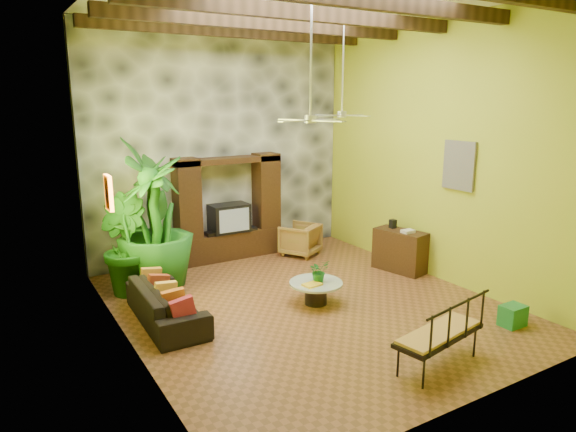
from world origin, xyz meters
TOP-DOWN VIEW (x-y plane):
  - ground at (0.00, 0.00)m, footprint 7.00×7.00m
  - back_wall at (0.00, 3.50)m, footprint 6.00×0.02m
  - left_wall at (-3.00, 0.00)m, footprint 0.02×7.00m
  - right_wall at (3.00, 0.00)m, footprint 0.02×7.00m
  - stone_accent_wall at (0.00, 3.44)m, footprint 5.98×0.10m
  - ceiling_beams at (0.00, 0.00)m, footprint 5.95×5.36m
  - entertainment_center at (0.00, 3.14)m, footprint 2.40×0.55m
  - ceiling_fan_front at (-0.20, -0.40)m, footprint 1.28×1.28m
  - ceiling_fan_back at (1.60, 1.20)m, footprint 1.28×1.28m
  - wall_art_mask at (-2.96, 1.00)m, footprint 0.06×0.32m
  - wall_art_painting at (2.96, -0.60)m, footprint 0.06×0.70m
  - sofa at (-2.30, 0.55)m, footprint 0.86×2.09m
  - wicker_armchair at (1.48, 2.51)m, footprint 1.07×1.07m
  - tall_plant_a at (-1.92, 2.47)m, footprint 1.64×1.79m
  - tall_plant_b at (-2.54, 2.17)m, footprint 1.06×1.19m
  - tall_plant_c at (-1.95, 2.14)m, footprint 1.52×1.52m
  - coffee_table at (0.16, -0.07)m, footprint 0.93×0.93m
  - centerpiece_plant at (0.22, -0.08)m, footprint 0.36×0.32m
  - yellow_tray at (0.01, -0.18)m, footprint 0.33×0.26m
  - iron_bench at (0.35, -2.77)m, footprint 1.50×0.78m
  - side_console at (2.65, 0.50)m, footprint 0.71×1.15m
  - green_bin at (2.33, -2.41)m, footprint 0.39×0.29m

SIDE VIEW (x-z plane):
  - ground at x=0.00m, z-range 0.00..0.00m
  - green_bin at x=2.33m, z-range 0.00..0.34m
  - coffee_table at x=0.16m, z-range 0.06..0.46m
  - sofa at x=-2.30m, z-range 0.00..0.61m
  - wicker_armchair at x=1.48m, z-range 0.00..0.72m
  - yellow_tray at x=0.01m, z-range 0.40..0.43m
  - side_console at x=2.65m, z-range 0.00..0.86m
  - iron_bench at x=0.35m, z-range 0.26..0.83m
  - centerpiece_plant at x=0.22m, z-range 0.40..0.79m
  - tall_plant_b at x=-2.54m, z-range 0.00..1.83m
  - entertainment_center at x=0.00m, z-range -0.18..2.12m
  - tall_plant_c at x=-1.95m, z-range 0.00..2.49m
  - tall_plant_a at x=-1.92m, z-range 0.00..2.81m
  - wall_art_mask at x=-2.96m, z-range 1.83..2.38m
  - wall_art_painting at x=2.96m, z-range 1.85..2.75m
  - back_wall at x=0.00m, z-range 0.00..5.00m
  - left_wall at x=-3.00m, z-range 0.00..5.00m
  - right_wall at x=3.00m, z-range 0.00..5.00m
  - stone_accent_wall at x=0.00m, z-range 0.01..4.99m
  - ceiling_fan_front at x=-0.20m, z-range 2.47..4.33m
  - ceiling_fan_back at x=1.60m, z-range 2.47..4.33m
  - ceiling_beams at x=0.00m, z-range 4.67..4.89m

